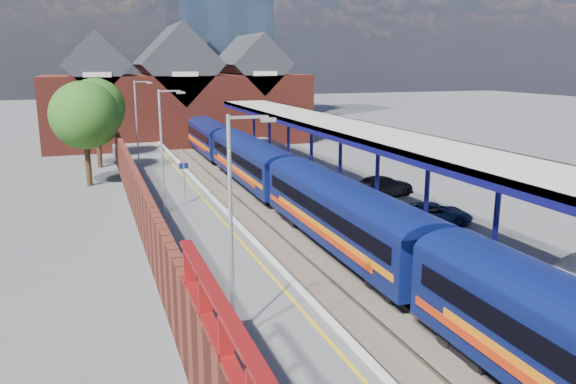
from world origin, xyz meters
name	(u,v)px	position (x,y,z in m)	size (l,w,h in m)	color
ground	(239,192)	(0.00, 30.00, 0.00)	(240.00, 240.00, 0.00)	#5B5B5E
ballast_bed	(283,227)	(0.00, 20.00, 0.03)	(6.00, 76.00, 0.06)	#473D33
rails	(283,226)	(0.00, 20.00, 0.12)	(4.51, 76.00, 0.14)	slate
left_platform	(189,229)	(-5.50, 20.00, 0.50)	(5.00, 76.00, 1.00)	#565659
right_platform	(374,211)	(6.00, 20.00, 0.50)	(6.00, 76.00, 1.00)	#565659
coping_left	(230,216)	(-3.15, 20.00, 1.02)	(0.30, 76.00, 0.05)	silver
coping_right	(332,206)	(3.15, 20.00, 1.02)	(0.30, 76.00, 0.05)	silver
yellow_line	(220,217)	(-3.75, 20.00, 1.01)	(0.14, 76.00, 0.01)	yellow
train	(288,180)	(1.49, 23.21, 2.12)	(2.95, 65.92, 3.45)	#0B154F
canopy	(355,131)	(5.48, 21.95, 5.25)	(4.50, 52.00, 4.48)	#110F5C
lamp_post_b	(235,215)	(-6.36, 6.00, 4.99)	(1.48, 0.18, 7.00)	#A5A8AA
lamp_post_c	(164,144)	(-6.36, 22.00, 4.99)	(1.48, 0.18, 7.00)	#A5A8AA
lamp_post_d	(138,118)	(-6.36, 38.00, 4.99)	(1.48, 0.18, 7.00)	#A5A8AA
platform_sign	(184,176)	(-5.00, 24.00, 2.69)	(0.55, 0.08, 2.50)	#A5A8AA
brick_wall	(152,232)	(-8.10, 13.54, 2.45)	(0.35, 50.00, 3.86)	maroon
station_building	(178,97)	(0.00, 58.00, 5.45)	(30.00, 12.12, 13.78)	maroon
tree_near	(87,117)	(-10.35, 35.91, 5.35)	(5.20, 5.20, 8.10)	#382314
tree_far	(98,109)	(-9.35, 43.91, 5.35)	(5.20, 5.20, 8.10)	#382314
parked_car_dark	(382,186)	(7.18, 21.20, 1.69)	(1.94, 4.76, 1.38)	black
parked_car_blue	(434,213)	(6.81, 14.90, 1.56)	(1.86, 4.04, 1.12)	navy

